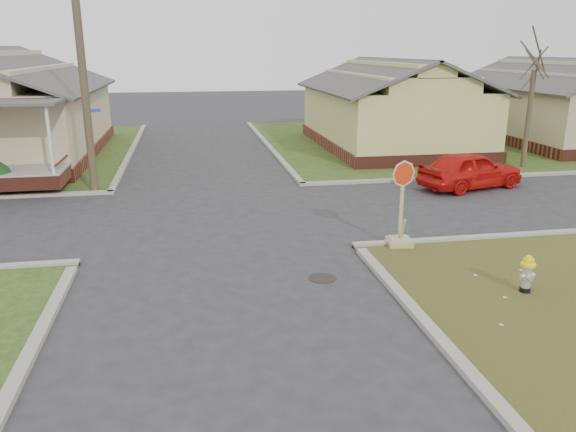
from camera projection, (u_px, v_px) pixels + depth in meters
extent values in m
plane|color=#2A2A2C|center=(226.00, 277.00, 13.11)|extent=(120.00, 120.00, 0.00)
cube|color=#294117|center=(570.00, 137.00, 33.82)|extent=(37.00, 19.00, 0.05)
cylinder|color=black|center=(322.00, 278.00, 13.01)|extent=(0.64, 0.64, 0.01)
cube|color=maroon|center=(389.00, 142.00, 30.29)|extent=(7.20, 11.20, 0.60)
cube|color=#C4C173|center=(391.00, 112.00, 29.83)|extent=(7.00, 11.00, 2.60)
cube|color=maroon|center=(556.00, 137.00, 31.99)|extent=(7.20, 11.20, 0.60)
cube|color=beige|center=(560.00, 108.00, 31.53)|extent=(7.00, 11.00, 2.60)
cylinder|color=#433626|center=(82.00, 67.00, 19.50)|extent=(0.28, 0.28, 9.00)
cylinder|color=#433626|center=(528.00, 119.00, 24.50)|extent=(0.22, 0.22, 4.20)
cylinder|color=black|center=(525.00, 289.00, 12.18)|extent=(0.23, 0.23, 0.11)
cylinder|color=silver|center=(527.00, 277.00, 12.09)|extent=(0.20, 0.20, 0.48)
sphere|color=silver|center=(528.00, 266.00, 12.02)|extent=(0.20, 0.20, 0.20)
cylinder|color=#F8ED0D|center=(528.00, 264.00, 12.01)|extent=(0.32, 0.32, 0.06)
cylinder|color=#F8ED0D|center=(529.00, 261.00, 11.99)|extent=(0.23, 0.23, 0.11)
sphere|color=#F8ED0D|center=(529.00, 258.00, 11.97)|extent=(0.16, 0.16, 0.16)
cube|color=tan|center=(399.00, 242.00, 15.09)|extent=(0.64, 0.64, 0.15)
cube|color=#A7A399|center=(399.00, 238.00, 15.06)|extent=(0.52, 0.52, 0.04)
cube|color=tan|center=(402.00, 202.00, 14.77)|extent=(0.09, 0.05, 2.16)
cylinder|color=red|center=(404.00, 174.00, 14.51)|extent=(0.58, 0.25, 0.62)
cylinder|color=silver|center=(404.00, 174.00, 14.52)|extent=(0.65, 0.29, 0.70)
imported|color=red|center=(470.00, 170.00, 21.25)|extent=(4.46, 2.74, 1.42)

